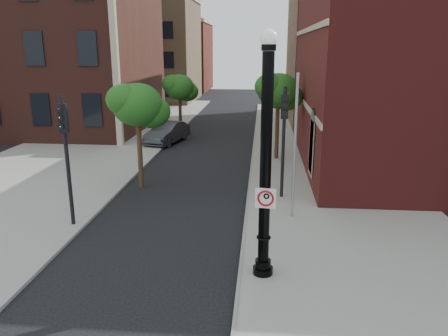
# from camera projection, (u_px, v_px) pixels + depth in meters

# --- Properties ---
(ground) EXTENTS (120.00, 120.00, 0.00)m
(ground) POSITION_uv_depth(u_px,v_px,m) (170.00, 278.00, 12.91)
(ground) COLOR black
(ground) RESTS_ON ground
(sidewalk_right) EXTENTS (8.00, 60.00, 0.12)m
(sidewalk_right) POSITION_uv_depth(u_px,v_px,m) (328.00, 181.00, 21.97)
(sidewalk_right) COLOR gray
(sidewalk_right) RESTS_ON ground
(sidewalk_left) EXTENTS (10.00, 50.00, 0.12)m
(sidewalk_left) POSITION_uv_depth(u_px,v_px,m) (98.00, 142.00, 30.94)
(sidewalk_left) COLOR gray
(sidewalk_left) RESTS_ON ground
(curb_edge) EXTENTS (0.10, 60.00, 0.14)m
(curb_edge) POSITION_uv_depth(u_px,v_px,m) (250.00, 179.00, 22.31)
(curb_edge) COLOR gray
(curb_edge) RESTS_ON ground
(victorian_building) EXTENTS (18.60, 14.60, 17.95)m
(victorian_building) POSITION_uv_depth(u_px,v_px,m) (32.00, 19.00, 34.95)
(victorian_building) COLOR #55261F
(victorian_building) RESTS_ON ground
(bg_building_tan_a) EXTENTS (12.00, 12.00, 12.00)m
(bg_building_tan_a) POSITION_uv_depth(u_px,v_px,m) (147.00, 52.00, 54.56)
(bg_building_tan_a) COLOR #957651
(bg_building_tan_a) RESTS_ON ground
(bg_building_red) EXTENTS (12.00, 12.00, 10.00)m
(bg_building_red) POSITION_uv_depth(u_px,v_px,m) (171.00, 58.00, 68.26)
(bg_building_red) COLOR maroon
(bg_building_red) RESTS_ON ground
(bg_building_tan_b) EXTENTS (22.00, 14.00, 14.00)m
(bg_building_tan_b) POSITION_uv_depth(u_px,v_px,m) (417.00, 42.00, 38.45)
(bg_building_tan_b) COLOR #957651
(bg_building_tan_b) RESTS_ON ground
(lamppost) EXTENTS (0.60, 0.60, 7.05)m
(lamppost) POSITION_uv_depth(u_px,v_px,m) (265.00, 172.00, 12.10)
(lamppost) COLOR black
(lamppost) RESTS_ON ground
(no_parking_sign) EXTENTS (0.58, 0.12, 0.59)m
(no_parking_sign) POSITION_uv_depth(u_px,v_px,m) (266.00, 198.00, 12.12)
(no_parking_sign) COLOR white
(no_parking_sign) RESTS_ON ground
(parked_car) EXTENTS (2.62, 4.78, 1.49)m
(parked_car) POSITION_uv_depth(u_px,v_px,m) (167.00, 133.00, 30.85)
(parked_car) COLOR #303035
(parked_car) RESTS_ON ground
(traffic_signal_left) EXTENTS (0.37, 0.43, 4.99)m
(traffic_signal_left) POSITION_uv_depth(u_px,v_px,m) (65.00, 140.00, 15.68)
(traffic_signal_left) COLOR black
(traffic_signal_left) RESTS_ON ground
(traffic_signal_right) EXTENTS (0.33, 0.42, 5.00)m
(traffic_signal_right) POSITION_uv_depth(u_px,v_px,m) (284.00, 125.00, 18.71)
(traffic_signal_right) COLOR black
(traffic_signal_right) RESTS_ON ground
(utility_pole) EXTENTS (0.11, 0.11, 5.70)m
(utility_pole) POSITION_uv_depth(u_px,v_px,m) (295.00, 149.00, 16.57)
(utility_pole) COLOR #999999
(utility_pole) RESTS_ON ground
(street_tree_a) EXTENTS (2.78, 2.52, 5.02)m
(street_tree_a) POSITION_uv_depth(u_px,v_px,m) (138.00, 106.00, 20.23)
(street_tree_a) COLOR #352415
(street_tree_a) RESTS_ON ground
(street_tree_b) EXTENTS (2.59, 2.34, 4.67)m
(street_tree_b) POSITION_uv_depth(u_px,v_px,m) (180.00, 88.00, 32.20)
(street_tree_b) COLOR #352415
(street_tree_b) RESTS_ON ground
(street_tree_c) EXTENTS (2.86, 2.59, 5.16)m
(street_tree_c) POSITION_uv_depth(u_px,v_px,m) (279.00, 92.00, 25.37)
(street_tree_c) COLOR #352415
(street_tree_c) RESTS_ON ground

